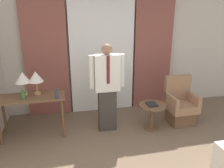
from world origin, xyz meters
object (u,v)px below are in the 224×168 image
bottle_by_lamp (23,96)px  person (107,85)px  side_table (152,112)px  book (152,104)px  armchair (180,106)px  table_lamp_right (36,77)px  table_lamp_left (23,78)px  bottle_near_edge (57,94)px  desk (31,103)px

bottle_by_lamp → person: (1.49, 0.03, 0.07)m
bottle_by_lamp → side_table: (2.35, -0.15, -0.50)m
book → armchair: bearing=11.5°
table_lamp_right → book: 2.23m
table_lamp_left → armchair: size_ratio=0.44×
table_lamp_left → person: 1.53m
table_lamp_right → person: person is taller
table_lamp_right → table_lamp_left: bearing=180.0°
armchair → book: armchair is taller
bottle_near_edge → side_table: size_ratio=0.36×
table_lamp_left → book: bearing=-9.0°
table_lamp_left → book: size_ratio=1.79×
bottle_near_edge → armchair: size_ratio=0.20×
bottle_near_edge → book: (1.77, -0.09, -0.33)m
person → book: bearing=-12.1°
table_lamp_left → bottle_by_lamp: size_ratio=2.53×
bottle_near_edge → side_table: bottle_near_edge is taller
desk → bottle_by_lamp: size_ratio=7.01×
desk → table_lamp_left: bearing=135.9°
desk → table_lamp_left: size_ratio=2.78×
desk → bottle_near_edge: bottle_near_edge is taller
armchair → table_lamp_left: bearing=175.7°
bottle_by_lamp → side_table: size_ratio=0.32×
side_table → table_lamp_right: bearing=170.2°
table_lamp_right → bottle_by_lamp: size_ratio=2.53×
table_lamp_right → desk: bearing=-135.9°
desk → book: size_ratio=4.98×
table_lamp_left → table_lamp_right: bearing=0.0°
table_lamp_left → armchair: (3.05, -0.23, -0.75)m
table_lamp_right → book: table_lamp_right is taller
table_lamp_left → book: table_lamp_left is taller
desk → table_lamp_left: (-0.11, 0.11, 0.45)m
bottle_near_edge → bottle_by_lamp: size_ratio=1.13×
person → side_table: bearing=-11.7°
table_lamp_left → person: (1.50, -0.19, -0.19)m
person → armchair: (1.55, -0.04, -0.56)m
bottle_near_edge → armchair: 2.53m
desk → table_lamp_right: 0.48m
table_lamp_left → person: bearing=-7.3°
desk → book: desk is taller
table_lamp_left → bottle_by_lamp: 0.34m
armchair → side_table: 0.70m
table_lamp_right → book: (2.12, -0.37, -0.57)m
bottle_by_lamp → bottle_near_edge: bearing=-5.7°
desk → bottle_near_edge: 0.54m
bottle_by_lamp → side_table: bearing=-3.6°
desk → book: bearing=-6.8°
table_lamp_left → bottle_by_lamp: table_lamp_left is taller
table_lamp_left → bottle_near_edge: 0.69m
desk → person: 1.42m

